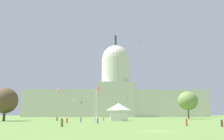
{
  "coord_description": "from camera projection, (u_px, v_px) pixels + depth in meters",
  "views": [
    {
      "loc": [
        -7.61,
        -37.15,
        2.44
      ],
      "look_at": [
        -5.17,
        81.07,
        22.94
      ],
      "focal_mm": 40.73,
      "sensor_mm": 36.0,
      "label": 1
    }
  ],
  "objects": [
    {
      "name": "tree_east_mid",
      "position": [
        188.0,
        101.0,
        123.82
      ],
      "size": [
        13.58,
        13.42,
        13.32
      ],
      "color": "#4C3823",
      "rests_on": "ground_plane"
    },
    {
      "name": "capitol_building",
      "position": [
        116.0,
        94.0,
        210.93
      ],
      "size": [
        149.18,
        23.36,
        69.33
      ],
      "color": "beige",
      "rests_on": "ground_plane"
    },
    {
      "name": "person_purple_back_center",
      "position": [
        98.0,
        121.0,
        64.81
      ],
      "size": [
        0.51,
        0.51,
        1.56
      ],
      "rotation": [
        0.0,
        0.0,
        5.78
      ],
      "color": "#703D93",
      "rests_on": "ground_plane"
    },
    {
      "name": "person_white_back_right",
      "position": [
        95.0,
        119.0,
        85.64
      ],
      "size": [
        0.51,
        0.51,
        1.72
      ],
      "rotation": [
        0.0,
        0.0,
        0.36
      ],
      "color": "silver",
      "rests_on": "ground_plane"
    },
    {
      "name": "kite_black_low",
      "position": [
        81.0,
        103.0,
        188.03
      ],
      "size": [
        0.76,
        0.38,
        2.74
      ],
      "rotation": [
        0.0,
        0.0,
        2.56
      ],
      "color": "black"
    },
    {
      "name": "kite_cyan_mid",
      "position": [
        70.0,
        88.0,
        173.74
      ],
      "size": [
        0.96,
        1.4,
        0.24
      ],
      "rotation": [
        0.0,
        0.0,
        1.23
      ],
      "color": "#33BCDB"
    },
    {
      "name": "kite_lime_high",
      "position": [
        186.0,
        20.0,
        140.47
      ],
      "size": [
        1.65,
        0.61,
        0.14
      ],
      "rotation": [
        0.0,
        0.0,
        3.18
      ],
      "color": "#8CD133"
    },
    {
      "name": "event_tent",
      "position": [
        119.0,
        112.0,
        89.98
      ],
      "size": [
        6.23,
        5.13,
        6.23
      ],
      "rotation": [
        0.0,
        0.0,
        0.02
      ],
      "color": "white",
      "rests_on": "ground_plane"
    },
    {
      "name": "kite_magenta_mid",
      "position": [
        140.0,
        42.0,
        98.41
      ],
      "size": [
        1.46,
        1.51,
        0.26
      ],
      "rotation": [
        0.0,
        0.0,
        5.42
      ],
      "color": "#D1339E"
    },
    {
      "name": "person_red_edge_west",
      "position": [
        67.0,
        121.0,
        68.43
      ],
      "size": [
        0.53,
        0.53,
        1.46
      ],
      "rotation": [
        0.0,
        0.0,
        3.61
      ],
      "color": "red",
      "rests_on": "ground_plane"
    },
    {
      "name": "kite_gold_low",
      "position": [
        74.0,
        101.0,
        189.23
      ],
      "size": [
        1.09,
        0.71,
        2.9
      ],
      "rotation": [
        0.0,
        0.0,
        1.79
      ],
      "color": "gold"
    },
    {
      "name": "kite_pink_low",
      "position": [
        58.0,
        90.0,
        141.47
      ],
      "size": [
        1.51,
        1.52,
        2.51
      ],
      "rotation": [
        0.0,
        0.0,
        0.69
      ],
      "color": "pink"
    },
    {
      "name": "person_olive_deep_crowd",
      "position": [
        61.0,
        122.0,
        56.2
      ],
      "size": [
        0.43,
        0.43,
        1.59
      ],
      "rotation": [
        0.0,
        0.0,
        1.29
      ],
      "color": "olive",
      "rests_on": "ground_plane"
    },
    {
      "name": "tree_west_far",
      "position": [
        5.0,
        100.0,
        89.71
      ],
      "size": [
        9.06,
        10.32,
        11.65
      ],
      "color": "brown",
      "rests_on": "ground_plane"
    },
    {
      "name": "kite_violet_low",
      "position": [
        91.0,
        94.0,
        152.71
      ],
      "size": [
        1.26,
        1.82,
        2.26
      ],
      "rotation": [
        0.0,
        0.0,
        1.98
      ],
      "color": "purple"
    },
    {
      "name": "kite_red_low",
      "position": [
        99.0,
        90.0,
        85.01
      ],
      "size": [
        0.81,
        0.59,
        3.89
      ],
      "rotation": [
        0.0,
        0.0,
        1.76
      ],
      "color": "red"
    },
    {
      "name": "ground_plane",
      "position": [
        160.0,
        131.0,
        36.33
      ],
      "size": [
        800.0,
        800.0,
        0.0
      ],
      "primitive_type": "plane",
      "color": "olive"
    },
    {
      "name": "person_olive_mid_left",
      "position": [
        62.0,
        123.0,
        48.48
      ],
      "size": [
        0.53,
        0.53,
        1.67
      ],
      "rotation": [
        0.0,
        0.0,
        4.58
      ],
      "color": "olive",
      "rests_on": "ground_plane"
    },
    {
      "name": "kite_white_low",
      "position": [
        88.0,
        96.0,
        179.05
      ],
      "size": [
        0.99,
        0.96,
        2.8
      ],
      "rotation": [
        0.0,
        0.0,
        5.01
      ],
      "color": "white"
    },
    {
      "name": "person_maroon_mid_center",
      "position": [
        222.0,
        123.0,
        48.54
      ],
      "size": [
        0.42,
        0.42,
        1.51
      ],
      "rotation": [
        0.0,
        0.0,
        4.8
      ],
      "color": "maroon",
      "rests_on": "ground_plane"
    },
    {
      "name": "kite_green_high",
      "position": [
        93.0,
        38.0,
        169.24
      ],
      "size": [
        0.8,
        1.19,
        2.19
      ],
      "rotation": [
        0.0,
        0.0,
        1.84
      ],
      "color": "green"
    },
    {
      "name": "person_orange_front_right",
      "position": [
        103.0,
        118.0,
        94.35
      ],
      "size": [
        0.37,
        0.37,
        1.78
      ],
      "rotation": [
        0.0,
        0.0,
        3.1
      ],
      "color": "orange",
      "rests_on": "ground_plane"
    },
    {
      "name": "person_purple_near_tent",
      "position": [
        81.0,
        120.0,
        76.46
      ],
      "size": [
        0.48,
        0.48,
        1.68
      ],
      "rotation": [
        0.0,
        0.0,
        2.32
      ],
      "color": "#703D93",
      "rests_on": "ground_plane"
    },
    {
      "name": "kite_turquoise_low",
      "position": [
        127.0,
        96.0,
        183.59
      ],
      "size": [
        0.99,
        1.0,
        2.87
      ],
      "rotation": [
        0.0,
        0.0,
        2.43
      ],
      "color": "teal"
    },
    {
      "name": "person_red_front_left",
      "position": [
        187.0,
        122.0,
        52.34
      ],
      "size": [
        0.47,
        0.47,
        1.68
      ],
      "rotation": [
        0.0,
        0.0,
        2.38
      ],
      "color": "red",
      "rests_on": "ground_plane"
    },
    {
      "name": "person_maroon_mid_right",
      "position": [
        57.0,
        119.0,
        89.26
      ],
      "size": [
        0.53,
        0.53,
        1.69
      ],
      "rotation": [
        0.0,
        0.0,
        1.27
      ],
      "color": "maroon",
      "rests_on": "ground_plane"
    }
  ]
}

